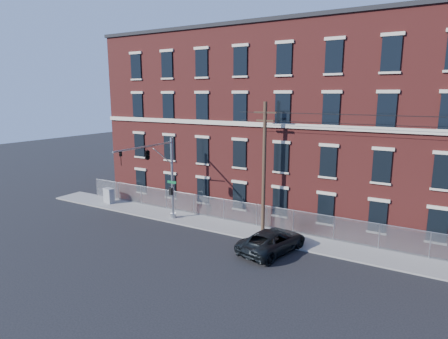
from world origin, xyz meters
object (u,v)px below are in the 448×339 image
Objects in this scene: traffic_signal_mast at (154,162)px; pickup_truck at (272,241)px; utility_cabinet at (109,195)px; utility_pole_near at (264,165)px.

traffic_signal_mast reaches higher than pickup_truck.
pickup_truck is 3.83× the size of utility_cabinet.
utility_pole_near reaches higher than utility_cabinet.
traffic_signal_mast is 1.26× the size of pickup_truck.
utility_cabinet reaches higher than pickup_truck.
utility_pole_near is at bearing 14.65° from utility_cabinet.
traffic_signal_mast is 11.16m from pickup_truck.
traffic_signal_mast is 8.70m from utility_pole_near.
pickup_truck is (2.16, -3.19, -4.56)m from utility_pole_near.
utility_cabinet is at bearing 161.22° from traffic_signal_mast.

